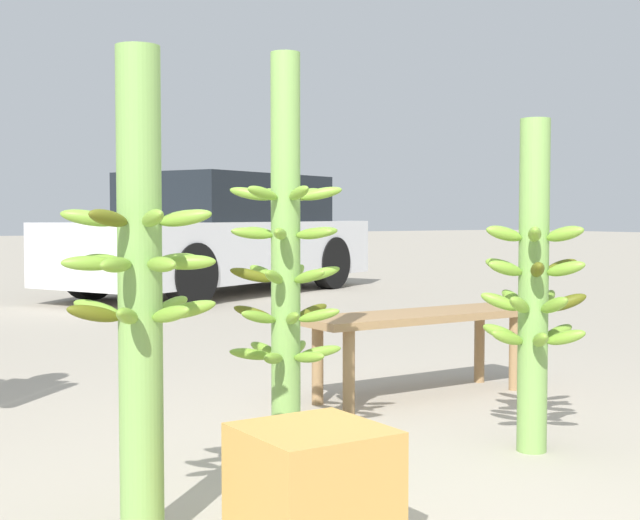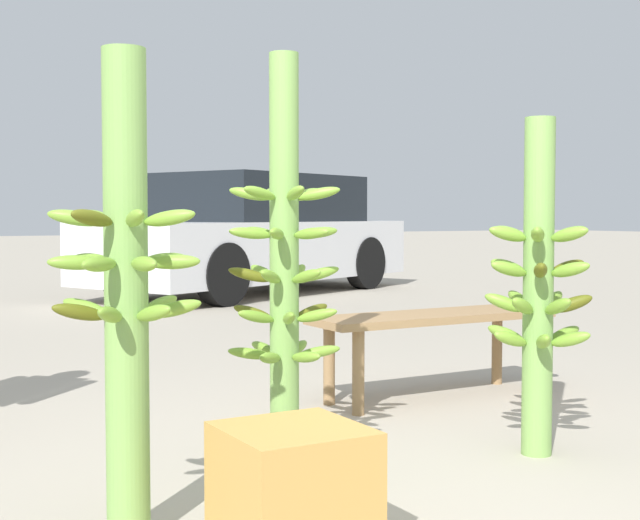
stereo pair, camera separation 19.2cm
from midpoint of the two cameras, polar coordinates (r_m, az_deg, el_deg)
name	(u,v)px [view 2 (the right image)]	position (r m, az deg, el deg)	size (l,w,h in m)	color
ground_plane	(377,502)	(3.15, 5.49, -15.17)	(80.00, 80.00, 0.00)	#A89E8C
banana_stalk_left	(126,290)	(2.68, -10.30, -1.90)	(0.45, 0.45, 1.46)	#7AA851
banana_stalk_center	(284,266)	(3.37, -0.67, -0.42)	(0.44, 0.44, 1.58)	#7AA851
banana_stalk_right	(538,287)	(3.73, 15.24, -1.66)	(0.45, 0.45, 1.37)	#7AA851
market_bench	(434,326)	(4.78, 8.44, -4.20)	(1.37, 0.39, 0.46)	#99754C
parked_car	(255,236)	(11.09, -3.68, 1.53)	(4.78, 3.38, 1.47)	silver
produce_crate	(293,494)	(2.59, 0.47, -14.76)	(0.38, 0.38, 0.38)	#C69347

